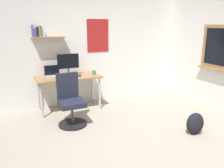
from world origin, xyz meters
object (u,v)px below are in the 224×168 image
laptop (53,74)px  monitor_primary (68,63)px  desk (69,80)px  keyboard (66,77)px  backpack (195,123)px  office_chair (71,103)px  coffee_mug (94,72)px  computer_mouse (79,75)px

laptop → monitor_primary: bearing=-8.2°
desk → monitor_primary: 0.36m
keyboard → backpack: keyboard is taller
office_chair → laptop: 0.99m
desk → coffee_mug: bearing=-2.8°
office_chair → laptop: (-0.14, 0.90, 0.38)m
coffee_mug → backpack: bearing=-61.3°
keyboard → coffee_mug: size_ratio=4.02×
desk → computer_mouse: (0.21, -0.08, 0.10)m
keyboard → desk: bearing=49.2°
office_chair → keyboard: (0.09, 0.68, 0.34)m
monitor_primary → keyboard: monitor_primary is taller
monitor_primary → backpack: bearing=-52.4°
keyboard → laptop: bearing=136.0°
desk → monitor_primary: bearing=71.5°
keyboard → backpack: size_ratio=0.99×
monitor_primary → coffee_mug: size_ratio=5.04×
computer_mouse → keyboard: bearing=180.0°
coffee_mug → backpack: size_ratio=0.25×
monitor_primary → coffee_mug: (0.53, -0.13, -0.22)m
backpack → monitor_primary: bearing=127.6°
keyboard → coffee_mug: (0.63, 0.05, 0.04)m
office_chair → computer_mouse: 0.85m
desk → backpack: desk is taller
computer_mouse → backpack: size_ratio=0.28×
laptop → monitor_primary: 0.40m
backpack → keyboard: bearing=131.8°
desk → office_chair: bearing=-101.7°
keyboard → backpack: bearing=-48.2°
desk → computer_mouse: computer_mouse is taller
desk → backpack: (1.65, -2.00, -0.47)m
monitor_primary → keyboard: bearing=-119.5°
computer_mouse → backpack: (1.44, -1.92, -0.57)m
desk → keyboard: (-0.07, -0.08, 0.09)m
office_chair → monitor_primary: bearing=77.5°
coffee_mug → office_chair: bearing=-134.8°
desk → keyboard: 0.14m
laptop → computer_mouse: laptop is taller
keyboard → computer_mouse: 0.28m
laptop → monitor_primary: size_ratio=0.67×
desk → laptop: 0.36m
office_chair → backpack: size_ratio=2.54×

